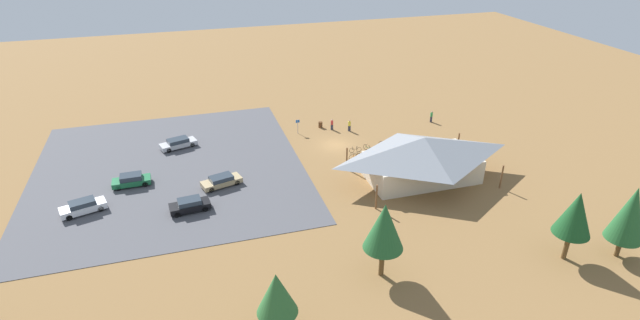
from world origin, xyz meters
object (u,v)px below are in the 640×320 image
object	(u,v)px
bicycle_orange_yard_center	(355,156)
car_white_mid_lot	(83,207)
visitor_crossing_yard	(349,125)
car_black_end_stall	(190,205)
pine_far_east	(576,214)
pine_far_west	(630,214)
pine_mideast	(277,294)
trash_bin	(320,125)
lot_sign	(298,124)
bicycle_blue_yard_right	(436,147)
car_silver_back_corner	(178,143)
bicycle_purple_yard_front	(383,145)
car_green_near_entry	(131,180)
bicycle_green_near_porch	(368,148)
bicycle_black_mid_cluster	(355,150)
car_tan_far_end	(221,181)
pine_east	(384,227)
visitor_by_pavilion	(332,124)
bike_pavilion	(423,155)
visitor_at_bikes	(431,116)

from	to	relation	value
bicycle_orange_yard_center	car_white_mid_lot	size ratio (longest dim) A/B	0.33
visitor_crossing_yard	car_black_end_stall	bearing A→B (deg)	32.92
pine_far_east	pine_far_west	size ratio (longest dim) A/B	0.96
pine_mideast	bicycle_orange_yard_center	xyz separation A→B (m)	(-15.86, -26.10, -3.54)
trash_bin	car_black_end_stall	distance (m)	26.79
lot_sign	pine_far_east	size ratio (longest dim) A/B	0.31
bicycle_blue_yard_right	car_silver_back_corner	size ratio (longest dim) A/B	0.26
bicycle_purple_yard_front	car_green_near_entry	xyz separation A→B (m)	(32.31, 1.10, 0.36)
bicycle_orange_yard_center	bicycle_green_near_porch	size ratio (longest dim) A/B	0.98
bicycle_black_mid_cluster	car_tan_far_end	world-z (taller)	car_tan_far_end
car_silver_back_corner	car_tan_far_end	distance (m)	12.95
pine_east	pine_far_west	bearing A→B (deg)	170.11
bicycle_purple_yard_front	car_white_mid_lot	distance (m)	37.47
car_tan_far_end	visitor_by_pavilion	xyz separation A→B (m)	(-17.50, -12.09, 0.17)
car_silver_back_corner	bicycle_orange_yard_center	bearing A→B (deg)	155.41
car_green_near_entry	visitor_by_pavilion	xyz separation A→B (m)	(-27.60, -8.95, 0.13)
bike_pavilion	trash_bin	size ratio (longest dim) A/B	17.83
car_white_mid_lot	visitor_at_bikes	world-z (taller)	visitor_at_bikes
bike_pavilion	car_black_end_stall	xyz separation A→B (m)	(27.10, -0.56, -2.35)
pine_east	visitor_crossing_yard	xyz separation A→B (m)	(-8.06, -30.79, -4.20)
trash_bin	pine_mideast	distance (m)	40.21
pine_mideast	bike_pavilion	bearing A→B (deg)	-138.87
car_silver_back_corner	visitor_at_bikes	bearing A→B (deg)	177.51
lot_sign	car_tan_far_end	world-z (taller)	lot_sign
pine_far_east	visitor_crossing_yard	size ratio (longest dim) A/B	4.08
bicycle_green_near_porch	car_white_mid_lot	xyz separation A→B (m)	(34.73, 5.36, 0.36)
visitor_crossing_yard	car_white_mid_lot	bearing A→B (deg)	19.73
bicycle_purple_yard_front	car_black_end_stall	world-z (taller)	car_black_end_stall
bicycle_blue_yard_right	car_tan_far_end	world-z (taller)	car_tan_far_end
bicycle_green_near_porch	bicycle_purple_yard_front	bearing A→B (deg)	-170.05
visitor_by_pavilion	bike_pavilion	bearing A→B (deg)	108.55
visitor_crossing_yard	car_green_near_entry	bearing A→B (deg)	14.54
pine_far_west	car_black_end_stall	size ratio (longest dim) A/B	1.67
bicycle_orange_yard_center	car_black_end_stall	distance (m)	22.29
car_green_near_entry	visitor_crossing_yard	distance (m)	30.88
car_black_end_stall	bicycle_green_near_porch	bearing A→B (deg)	-160.84
visitor_by_pavilion	visitor_crossing_yard	bearing A→B (deg)	152.35
car_black_end_stall	visitor_crossing_yard	world-z (taller)	visitor_crossing_yard
bike_pavilion	visitor_crossing_yard	bearing A→B (deg)	-77.78
pine_mideast	pine_east	xyz separation A→B (m)	(-10.18, -4.01, 1.21)
bicycle_black_mid_cluster	visitor_at_bikes	xyz separation A→B (m)	(-14.76, -6.58, 0.57)
car_silver_back_corner	car_black_end_stall	size ratio (longest dim) A/B	1.16
trash_bin	pine_far_west	xyz separation A→B (m)	(-17.82, 37.18, 4.22)
lot_sign	car_black_end_stall	world-z (taller)	lot_sign
pine_east	visitor_at_bikes	distance (m)	37.34
bicycle_black_mid_cluster	visitor_at_bikes	bearing A→B (deg)	-155.96
trash_bin	lot_sign	world-z (taller)	lot_sign
trash_bin	bike_pavilion	bearing A→B (deg)	111.13
pine_east	visitor_by_pavilion	distance (m)	32.79
bicycle_orange_yard_center	bike_pavilion	bearing A→B (deg)	129.07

